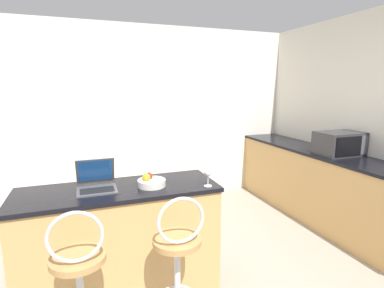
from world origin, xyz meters
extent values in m
cube|color=silver|center=(0.00, 2.75, 1.30)|extent=(12.00, 0.06, 2.60)
cube|color=tan|center=(-0.61, 0.72, 0.44)|extent=(1.58, 0.56, 0.89)
cube|color=black|center=(-0.61, 0.72, 0.90)|extent=(1.61, 0.59, 0.03)
cube|color=tan|center=(2.00, 1.11, 0.44)|extent=(0.57, 3.22, 0.89)
cube|color=black|center=(2.00, 1.11, 0.90)|extent=(0.60, 3.25, 0.03)
cylinder|color=#B7844C|center=(-0.93, 0.16, 0.68)|extent=(0.34, 0.34, 0.04)
torus|color=silver|center=(-0.93, 0.07, 0.87)|extent=(0.32, 0.02, 0.32)
cylinder|color=silver|center=(-0.29, 0.16, 0.34)|extent=(0.04, 0.04, 0.66)
cylinder|color=#B7844C|center=(-0.29, 0.16, 0.68)|extent=(0.34, 0.34, 0.04)
torus|color=silver|center=(-0.29, 0.07, 0.87)|extent=(0.32, 0.02, 0.32)
cube|color=#47474C|center=(-0.78, 0.70, 0.93)|extent=(0.30, 0.25, 0.01)
cube|color=black|center=(-0.78, 0.69, 0.93)|extent=(0.26, 0.14, 0.00)
cube|color=#47474C|center=(-0.78, 0.84, 1.05)|extent=(0.30, 0.10, 0.22)
cube|color=#19478C|center=(-0.78, 0.84, 1.05)|extent=(0.27, 0.08, 0.18)
cube|color=#2D2D30|center=(2.02, 1.04, 1.06)|extent=(0.53, 0.35, 0.28)
cube|color=black|center=(1.97, 0.86, 1.06)|extent=(0.37, 0.01, 0.22)
cube|color=#4C4C51|center=(2.21, 0.86, 1.06)|extent=(0.11, 0.01, 0.22)
cylinder|color=silver|center=(-0.35, 0.67, 0.95)|extent=(0.23, 0.23, 0.05)
sphere|color=red|center=(-0.37, 0.71, 1.00)|extent=(0.06, 0.06, 0.06)
sphere|color=orange|center=(-0.40, 0.66, 0.99)|extent=(0.06, 0.06, 0.06)
sphere|color=#66B233|center=(-0.39, 0.68, 1.00)|extent=(0.07, 0.07, 0.07)
cylinder|color=silver|center=(0.08, 0.51, 0.92)|extent=(0.07, 0.07, 0.00)
cylinder|color=silver|center=(0.08, 0.51, 0.97)|extent=(0.01, 0.01, 0.09)
sphere|color=silver|center=(0.08, 0.51, 1.04)|extent=(0.07, 0.07, 0.07)
cylinder|color=#2D51AD|center=(2.20, 1.53, 0.97)|extent=(0.09, 0.09, 0.09)
torus|color=#2D51AD|center=(2.25, 1.53, 0.97)|extent=(0.01, 0.06, 0.06)
camera|label=1|loc=(-0.85, -1.66, 1.73)|focal=28.00mm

